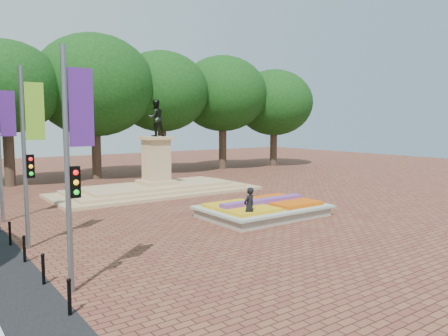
# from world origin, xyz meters

# --- Properties ---
(ground) EXTENTS (90.00, 90.00, 0.00)m
(ground) POSITION_xyz_m (0.00, 0.00, 0.00)
(ground) COLOR brown
(ground) RESTS_ON ground
(flower_bed) EXTENTS (6.30, 4.30, 0.91)m
(flower_bed) POSITION_xyz_m (1.03, -2.00, 0.38)
(flower_bed) COLOR gray
(flower_bed) RESTS_ON ground
(monument) EXTENTS (14.00, 6.00, 6.40)m
(monument) POSITION_xyz_m (0.00, 8.00, 0.88)
(monument) COLOR tan
(monument) RESTS_ON ground
(tree_row_back) EXTENTS (44.80, 8.80, 10.43)m
(tree_row_back) POSITION_xyz_m (2.33, 18.00, 6.67)
(tree_row_back) COLOR #372B1E
(tree_row_back) RESTS_ON ground
(banner_poles) EXTENTS (0.88, 11.17, 7.00)m
(banner_poles) POSITION_xyz_m (-10.08, -1.31, 3.88)
(banner_poles) COLOR slate
(banner_poles) RESTS_ON ground
(bollard_row) EXTENTS (0.12, 13.12, 0.98)m
(bollard_row) POSITION_xyz_m (-10.70, -1.50, 0.53)
(bollard_row) COLOR black
(bollard_row) RESTS_ON ground
(pedestrian) EXTENTS (0.75, 0.56, 1.85)m
(pedestrian) POSITION_xyz_m (-0.95, -3.26, 0.92)
(pedestrian) COLOR black
(pedestrian) RESTS_ON ground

